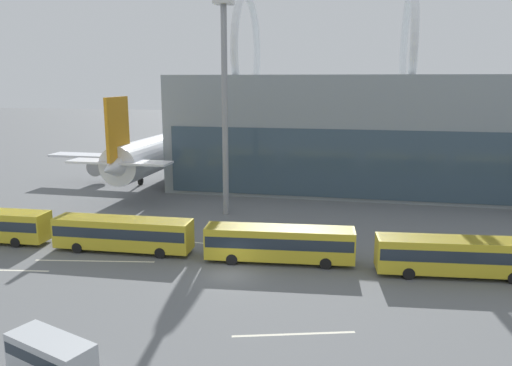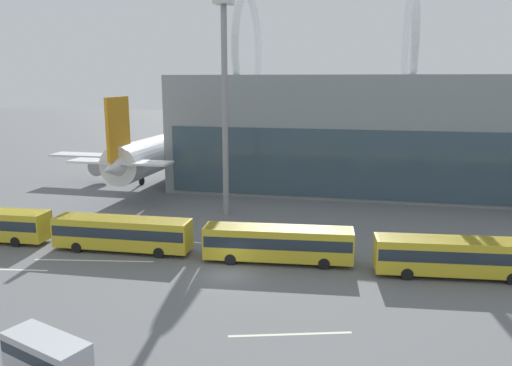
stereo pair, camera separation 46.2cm
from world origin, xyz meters
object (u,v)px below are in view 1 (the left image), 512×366
at_px(shuttle_bus_3, 279,242).
at_px(floodlight_mast, 225,97).
at_px(shuttle_bus_4, 458,254).
at_px(shuttle_bus_2, 123,232).
at_px(service_van_foreground, 51,356).
at_px(airliner_at_gate_near, 162,152).

distance_m(shuttle_bus_3, floodlight_mast, 21.15).
bearing_deg(shuttle_bus_4, shuttle_bus_2, 174.56).
relative_size(shuttle_bus_2, service_van_foreground, 2.36).
height_order(shuttle_bus_2, service_van_foreground, shuttle_bus_2).
relative_size(shuttle_bus_4, floodlight_mast, 0.54).
xyz_separation_m(shuttle_bus_3, floodlight_mast, (-8.84, 14.86, 12.18)).
distance_m(shuttle_bus_4, floodlight_mast, 30.67).
xyz_separation_m(shuttle_bus_2, service_van_foreground, (5.68, -20.13, -0.42)).
bearing_deg(shuttle_bus_3, airliner_at_gate_near, 122.95).
relative_size(shuttle_bus_2, floodlight_mast, 0.53).
bearing_deg(floodlight_mast, shuttle_bus_2, -112.08).
distance_m(shuttle_bus_2, shuttle_bus_3, 14.91).
xyz_separation_m(airliner_at_gate_near, floodlight_mast, (14.03, -14.88, 8.91)).
bearing_deg(airliner_at_gate_near, shuttle_bus_2, -164.29).
height_order(airliner_at_gate_near, service_van_foreground, airliner_at_gate_near).
distance_m(shuttle_bus_3, service_van_foreground, 22.24).
xyz_separation_m(shuttle_bus_2, floodlight_mast, (6.07, 14.96, 12.18)).
height_order(airliner_at_gate_near, shuttle_bus_2, airliner_at_gate_near).
bearing_deg(service_van_foreground, floodlight_mast, 109.66).
xyz_separation_m(shuttle_bus_3, shuttle_bus_4, (14.91, -0.26, 0.00)).
bearing_deg(service_van_foreground, shuttle_bus_3, 85.78).
distance_m(airliner_at_gate_near, service_van_foreground, 51.92).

